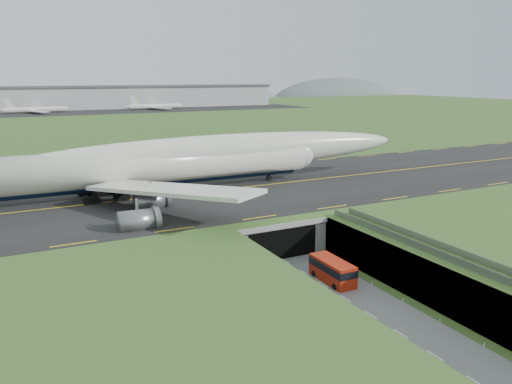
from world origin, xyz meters
TOP-DOWN VIEW (x-y plane):
  - ground at (0.00, 0.00)m, footprint 900.00×900.00m
  - airfield_deck at (0.00, 0.00)m, footprint 800.00×800.00m
  - trench_road at (0.00, -7.50)m, footprint 12.00×75.00m
  - taxiway at (0.00, 33.00)m, footprint 800.00×44.00m
  - tunnel_portal at (0.00, 16.71)m, footprint 17.00×22.30m
  - guideway at (11.00, -19.11)m, footprint 3.00×53.00m
  - jumbo_jet at (-8.56, 36.50)m, footprint 104.49×65.45m
  - shuttle_tram at (1.86, -2.49)m, footprint 3.06×7.75m
  - cargo_terminal at (-0.20, 299.41)m, footprint 320.00×67.00m
  - distant_hills at (64.38, 430.00)m, footprint 700.00×91.00m

SIDE VIEW (x-z plane):
  - distant_hills at x=64.38m, z-range -34.00..26.00m
  - ground at x=0.00m, z-range 0.00..0.00m
  - trench_road at x=0.00m, z-range 0.00..0.20m
  - shuttle_tram at x=1.86m, z-range 0.15..3.30m
  - airfield_deck at x=0.00m, z-range 0.00..6.00m
  - tunnel_portal at x=0.00m, z-range 0.33..6.33m
  - guideway at x=11.00m, z-range 1.80..8.85m
  - taxiway at x=0.00m, z-range 6.00..6.18m
  - jumbo_jet at x=-8.56m, z-range 1.02..22.67m
  - cargo_terminal at x=-0.20m, z-range 6.16..21.76m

